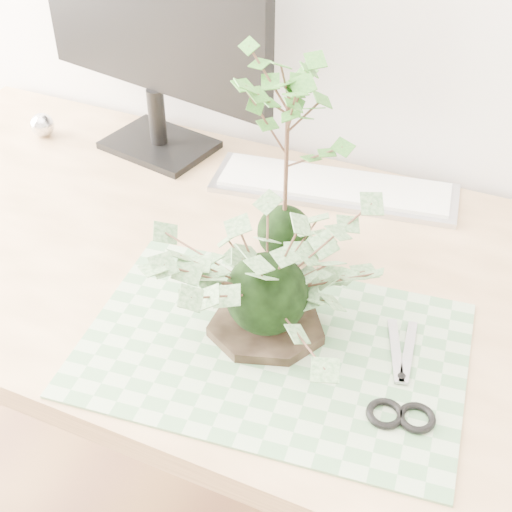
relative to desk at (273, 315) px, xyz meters
name	(u,v)px	position (x,y,z in m)	size (l,w,h in m)	color
desk	(273,315)	(0.00, 0.00, 0.00)	(1.60, 0.70, 0.74)	#DEB581
cutting_mat	(273,348)	(0.06, -0.15, 0.09)	(0.50, 0.33, 0.00)	#568A58
stone_dish	(266,328)	(0.04, -0.13, 0.10)	(0.16, 0.16, 0.01)	black
ivy_kokedama	(267,263)	(0.04, -0.13, 0.21)	(0.37, 0.37, 0.22)	black
maple_kokedama	(288,112)	(-0.01, 0.05, 0.33)	(0.24, 0.24, 0.35)	black
keyboard	(334,187)	(0.01, 0.25, 0.10)	(0.44, 0.19, 0.02)	#AFB0B8
monitor	(150,18)	(-0.35, 0.26, 0.34)	(0.49, 0.18, 0.43)	black
foil_ball	(42,125)	(-0.58, 0.20, 0.11)	(0.05, 0.05, 0.05)	white
scissors	(395,399)	(0.23, -0.17, 0.10)	(0.09, 0.19, 0.01)	#94949D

